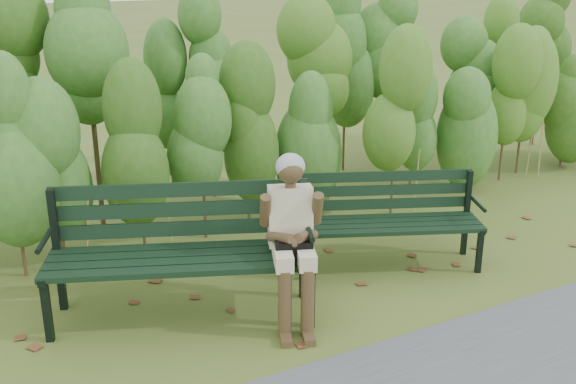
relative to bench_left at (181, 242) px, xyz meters
name	(u,v)px	position (x,y,z in m)	size (l,w,h in m)	color
ground	(308,290)	(1.01, -0.16, -0.58)	(80.00, 80.00, 0.00)	#4A5A22
hedge_band	(217,99)	(1.01, 1.70, 0.68)	(11.04, 1.67, 2.42)	#47381E
leaf_litter	(315,299)	(0.99, -0.31, -0.58)	(5.81, 2.03, 0.01)	brown
bench_left	(181,242)	(0.00, 0.00, 0.00)	(2.06, 1.32, 0.98)	black
bench_right	(386,213)	(1.88, 0.00, -0.10)	(1.69, 1.11, 0.81)	black
seated_woman	(292,228)	(0.68, -0.48, 0.15)	(0.54, 0.73, 1.26)	beige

